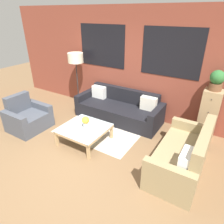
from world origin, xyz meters
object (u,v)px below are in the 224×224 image
armchair_corner (28,118)px  floor_lamp (76,60)px  couch_dark (119,109)px  settee_vintage (183,157)px  coffee_table (85,129)px  flower_vase (86,122)px  potted_plant (217,80)px  drawer_cabinet (208,115)px

armchair_corner → floor_lamp: 2.05m
couch_dark → settee_vintage: size_ratio=1.38×
floor_lamp → armchair_corner: bearing=-97.1°
coffee_table → floor_lamp: bearing=134.1°
coffee_table → flower_vase: (0.04, 0.01, 0.21)m
couch_dark → armchair_corner: armchair_corner is taller
potted_plant → flower_vase: bearing=-144.3°
armchair_corner → drawer_cabinet: (3.81, 1.86, 0.31)m
armchair_corner → drawer_cabinet: drawer_cabinet is taller
potted_plant → drawer_cabinet: bearing=-90.0°
floor_lamp → potted_plant: bearing=2.8°
potted_plant → armchair_corner: bearing=-154.0°
couch_dark → floor_lamp: (-1.46, 0.05, 1.15)m
floor_lamp → flower_vase: size_ratio=5.87×
coffee_table → drawer_cabinet: drawer_cabinet is taller
floor_lamp → drawer_cabinet: (3.60, 0.18, -0.84)m
coffee_table → flower_vase: 0.21m
settee_vintage → coffee_table: bearing=-173.9°
couch_dark → flower_vase: 1.37m
settee_vintage → floor_lamp: (-3.44, 1.19, 1.11)m
couch_dark → armchair_corner: bearing=-135.8°
settee_vintage → armchair_corner: 3.69m
settee_vintage → drawer_cabinet: (0.16, 1.36, 0.28)m
couch_dark → armchair_corner: (-1.67, -1.63, 0.00)m
drawer_cabinet → flower_vase: (-2.20, -1.58, -0.06)m
coffee_table → potted_plant: bearing=35.3°
couch_dark → drawer_cabinet: bearing=6.2°
coffee_table → armchair_corner: bearing=-170.1°
coffee_table → flower_vase: size_ratio=3.42×
settee_vintage → drawer_cabinet: size_ratio=1.42×
couch_dark → drawer_cabinet: (2.14, 0.23, 0.31)m
settee_vintage → armchair_corner: bearing=-172.3°
potted_plant → settee_vintage: bearing=-96.7°
settee_vintage → armchair_corner: size_ratio=1.86×
armchair_corner → floor_lamp: size_ratio=0.55×
settee_vintage → drawer_cabinet: 1.40m
settee_vintage → armchair_corner: settee_vintage is taller
armchair_corner → drawer_cabinet: 4.26m
couch_dark → flower_vase: bearing=-92.5°
settee_vintage → floor_lamp: bearing=161.0°
settee_vintage → flower_vase: 2.06m
drawer_cabinet → armchair_corner: bearing=-154.0°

